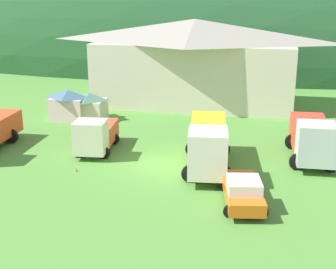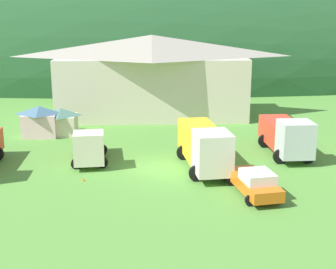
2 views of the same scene
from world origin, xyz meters
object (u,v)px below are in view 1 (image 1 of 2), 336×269
Objects in this scene: tow_truck_silver at (312,138)px; traffic_cone_mid_row at (221,190)px; play_shed_cream at (90,106)px; traffic_cone_near_pickup at (76,171)px; service_pickup_orange at (243,191)px; depot_building at (195,61)px; light_truck_cream at (96,135)px; play_shed_pink at (69,105)px; heavy_rig_striped at (208,143)px.

tow_truck_silver is 8.54m from traffic_cone_mid_row.
play_shed_cream is 12.75m from traffic_cone_near_pickup.
tow_truck_silver is 9.12m from service_pickup_orange.
service_pickup_orange is (6.19, -22.68, -3.54)m from depot_building.
light_truck_cream is at bearing -66.75° from play_shed_cream.
traffic_cone_mid_row is (-1.33, 1.74, -0.83)m from service_pickup_orange.
play_shed_pink reaches higher than traffic_cone_mid_row.
tow_truck_silver is at bearing 107.97° from heavy_rig_striped.
heavy_rig_striped is 1.12× the size of tow_truck_silver.
light_truck_cream is at bearing -108.77° from heavy_rig_striped.
traffic_cone_near_pickup is at bearing -114.60° from service_pickup_orange.
play_shed_pink is at bearing -140.27° from depot_building.
depot_building is 23.77m from service_pickup_orange.
tow_truck_silver is (10.35, -14.61, -2.73)m from depot_building.
service_pickup_orange is (10.87, -6.72, -0.47)m from light_truck_cream.
play_shed_pink is 6.05× the size of traffic_cone_near_pickup.
play_shed_pink is (-9.98, -8.30, -2.93)m from depot_building.
depot_building is 35.90× the size of traffic_cone_mid_row.
heavy_rig_striped is at bearing 14.67° from traffic_cone_near_pickup.
tow_truck_silver reaches higher than play_shed_pink.
service_pickup_orange is (2.56, -4.96, -0.95)m from heavy_rig_striped.
depot_building is 16.91m from light_truck_cream.
light_truck_cream is at bearing -131.84° from service_pickup_orange.
play_shed_cream is 18.65m from traffic_cone_mid_row.
service_pickup_orange is at bearing -14.50° from traffic_cone_near_pickup.
play_shed_pink reaches higher than service_pickup_orange.
depot_building is 3.72× the size of light_truck_cream.
heavy_rig_striped is 3.88m from traffic_cone_mid_row.
light_truck_cream reaches higher than play_shed_cream.
heavy_rig_striped reaches higher than traffic_cone_near_pickup.
light_truck_cream reaches higher than traffic_cone_near_pickup.
play_shed_cream is at bearing -112.57° from tow_truck_silver.
traffic_cone_near_pickup is at bearing -73.56° from play_shed_cream.
traffic_cone_near_pickup is (5.35, -11.58, -1.43)m from play_shed_pink.
play_shed_cream reaches higher than service_pickup_orange.
traffic_cone_near_pickup is (-8.26, -2.16, -1.78)m from heavy_rig_striped.
traffic_cone_mid_row is (14.85, -12.64, -1.43)m from play_shed_pink.
depot_building is at bearing 76.88° from traffic_cone_near_pickup.
traffic_cone_mid_row is (9.54, -4.98, -1.30)m from light_truck_cream.
heavy_rig_striped is 8.73m from traffic_cone_near_pickup.
traffic_cone_mid_row is at bearing -45.31° from play_shed_cream.
traffic_cone_near_pickup is (-10.82, 2.80, -0.83)m from service_pickup_orange.
heavy_rig_striped reaches higher than play_shed_cream.
play_shed_cream is at bearing 134.69° from traffic_cone_mid_row.
play_shed_cream is 4.96× the size of traffic_cone_mid_row.
service_pickup_orange is 11.21m from traffic_cone_near_pickup.
tow_truck_silver is at bearing -17.23° from play_shed_pink.
play_shed_pink reaches higher than play_shed_cream.
light_truck_cream is 4.13m from traffic_cone_near_pickup.
depot_building reaches higher than play_shed_pink.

